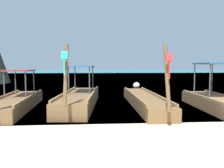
{
  "coord_description": "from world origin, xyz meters",
  "views": [
    {
      "loc": [
        -0.67,
        -4.68,
        1.84
      ],
      "look_at": [
        0.0,
        4.33,
        1.13
      ],
      "focal_mm": 35.68,
      "sensor_mm": 36.0,
      "label": 1
    }
  ],
  "objects_px": {
    "longtail_boat_turquoise_ribbon": "(80,99)",
    "longtail_boat_red_ribbon": "(144,100)",
    "longtail_boat_yellow_ribbon": "(218,103)",
    "mooring_buoy_near": "(136,86)",
    "longtail_boat_violet_ribbon": "(16,102)"
  },
  "relations": [
    {
      "from": "longtail_boat_turquoise_ribbon",
      "to": "longtail_boat_red_ribbon",
      "type": "height_order",
      "value": "longtail_boat_turquoise_ribbon"
    },
    {
      "from": "longtail_boat_red_ribbon",
      "to": "longtail_boat_yellow_ribbon",
      "type": "distance_m",
      "value": 3.13
    },
    {
      "from": "longtail_boat_turquoise_ribbon",
      "to": "mooring_buoy_near",
      "type": "distance_m",
      "value": 8.87
    },
    {
      "from": "longtail_boat_yellow_ribbon",
      "to": "mooring_buoy_near",
      "type": "bearing_deg",
      "value": 100.33
    },
    {
      "from": "longtail_boat_red_ribbon",
      "to": "longtail_boat_yellow_ribbon",
      "type": "relative_size",
      "value": 1.19
    },
    {
      "from": "longtail_boat_turquoise_ribbon",
      "to": "mooring_buoy_near",
      "type": "xyz_separation_m",
      "value": [
        4.1,
        7.86,
        -0.08
      ]
    },
    {
      "from": "longtail_boat_turquoise_ribbon",
      "to": "longtail_boat_red_ribbon",
      "type": "relative_size",
      "value": 0.87
    },
    {
      "from": "mooring_buoy_near",
      "to": "longtail_boat_yellow_ribbon",
      "type": "bearing_deg",
      "value": -79.67
    },
    {
      "from": "longtail_boat_turquoise_ribbon",
      "to": "mooring_buoy_near",
      "type": "bearing_deg",
      "value": 62.48
    },
    {
      "from": "longtail_boat_turquoise_ribbon",
      "to": "longtail_boat_red_ribbon",
      "type": "bearing_deg",
      "value": -1.45
    },
    {
      "from": "longtail_boat_violet_ribbon",
      "to": "mooring_buoy_near",
      "type": "bearing_deg",
      "value": 51.18
    },
    {
      "from": "longtail_boat_violet_ribbon",
      "to": "mooring_buoy_near",
      "type": "xyz_separation_m",
      "value": [
        6.75,
        8.39,
        -0.04
      ]
    },
    {
      "from": "longtail_boat_yellow_ribbon",
      "to": "mooring_buoy_near",
      "type": "relative_size",
      "value": 11.24
    },
    {
      "from": "longtail_boat_violet_ribbon",
      "to": "longtail_boat_turquoise_ribbon",
      "type": "height_order",
      "value": "longtail_boat_violet_ribbon"
    },
    {
      "from": "longtail_boat_red_ribbon",
      "to": "longtail_boat_violet_ribbon",
      "type": "bearing_deg",
      "value": -175.41
    }
  ]
}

